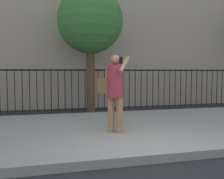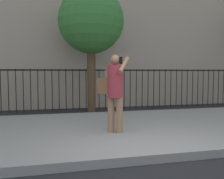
# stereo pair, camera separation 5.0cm
# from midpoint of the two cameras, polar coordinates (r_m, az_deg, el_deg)

# --- Properties ---
(ground_plane) EXTENTS (60.00, 60.00, 0.00)m
(ground_plane) POSITION_cam_midpoint_polar(r_m,az_deg,el_deg) (4.19, 10.64, -16.49)
(ground_plane) COLOR black
(sidewalk) EXTENTS (28.00, 4.40, 0.15)m
(sidewalk) POSITION_cam_midpoint_polar(r_m,az_deg,el_deg) (6.16, 1.96, -9.05)
(sidewalk) COLOR gray
(sidewalk) RESTS_ON ground
(iron_fence) EXTENTS (12.03, 0.04, 1.60)m
(iron_fence) POSITION_cam_midpoint_polar(r_m,az_deg,el_deg) (9.62, -4.12, 1.33)
(iron_fence) COLOR black
(iron_fence) RESTS_ON ground
(pedestrian_on_phone) EXTENTS (0.71, 0.65, 1.69)m
(pedestrian_on_phone) POSITION_cam_midpoint_polar(r_m,az_deg,el_deg) (5.35, 0.25, 0.45)
(pedestrian_on_phone) COLOR #936B4C
(pedestrian_on_phone) RESTS_ON sidewalk
(street_tree_near) EXTENTS (2.32, 2.32, 4.44)m
(street_tree_near) POSITION_cam_midpoint_polar(r_m,az_deg,el_deg) (9.03, -5.21, 15.35)
(street_tree_near) COLOR #4C3823
(street_tree_near) RESTS_ON ground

